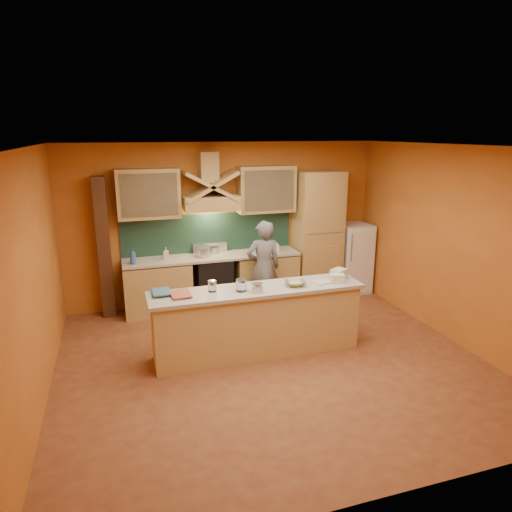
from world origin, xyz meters
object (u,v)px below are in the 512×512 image
object	(u,v)px
fridge	(353,258)
person	(263,268)
kitchen_scale	(257,288)
mixing_bowl	(295,283)
stove	(213,282)

from	to	relation	value
fridge	person	distance (m)	2.04
person	kitchen_scale	bearing A→B (deg)	70.88
fridge	mixing_bowl	bearing A→B (deg)	-135.32
fridge	kitchen_scale	distance (m)	3.29
stove	mixing_bowl	bearing A→B (deg)	-69.57
stove	person	world-z (taller)	person
person	kitchen_scale	xyz separation A→B (m)	(-0.59, -1.51, 0.20)
stove	person	distance (m)	0.98
kitchen_scale	stove	bearing A→B (deg)	103.15
fridge	person	size ratio (longest dim) A/B	0.82
kitchen_scale	mixing_bowl	size ratio (longest dim) A/B	0.45
kitchen_scale	mixing_bowl	xyz separation A→B (m)	(0.58, 0.10, -0.02)
fridge	kitchen_scale	size ratio (longest dim) A/B	10.38
stove	person	xyz separation A→B (m)	(0.74, -0.54, 0.34)
kitchen_scale	fridge	bearing A→B (deg)	47.74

